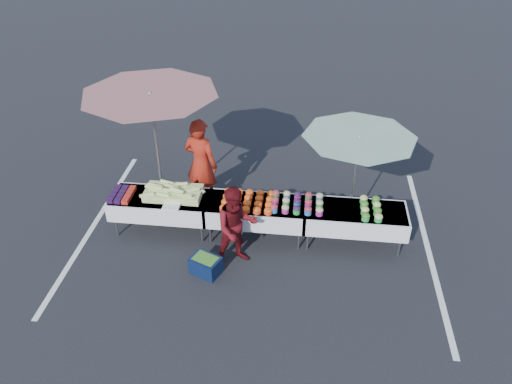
# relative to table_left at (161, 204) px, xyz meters

# --- Properties ---
(ground) EXTENTS (80.00, 80.00, 0.00)m
(ground) POSITION_rel_table_left_xyz_m (1.80, 0.00, -0.58)
(ground) COLOR black
(stripe_left) EXTENTS (0.10, 5.00, 0.00)m
(stripe_left) POSITION_rel_table_left_xyz_m (-1.40, 0.00, -0.58)
(stripe_left) COLOR silver
(stripe_left) RESTS_ON ground
(stripe_right) EXTENTS (0.10, 5.00, 0.00)m
(stripe_right) POSITION_rel_table_left_xyz_m (5.00, 0.00, -0.58)
(stripe_right) COLOR silver
(stripe_right) RESTS_ON ground
(table_left) EXTENTS (1.86, 0.81, 0.75)m
(table_left) POSITION_rel_table_left_xyz_m (0.00, 0.00, 0.00)
(table_left) COLOR white
(table_left) RESTS_ON ground
(table_center) EXTENTS (1.86, 0.81, 0.75)m
(table_center) POSITION_rel_table_left_xyz_m (1.80, 0.00, 0.00)
(table_center) COLOR white
(table_center) RESTS_ON ground
(table_right) EXTENTS (1.86, 0.81, 0.75)m
(table_right) POSITION_rel_table_left_xyz_m (3.60, 0.00, 0.00)
(table_right) COLOR white
(table_right) RESTS_ON ground
(berry_punnets) EXTENTS (0.40, 0.54, 0.08)m
(berry_punnets) POSITION_rel_table_left_xyz_m (-0.71, -0.06, 0.21)
(berry_punnets) COLOR black
(berry_punnets) RESTS_ON table_left
(corn_pile) EXTENTS (1.16, 0.57, 0.26)m
(corn_pile) POSITION_rel_table_left_xyz_m (0.25, 0.05, 0.26)
(corn_pile) COLOR #BCC163
(corn_pile) RESTS_ON table_left
(plastic_bags) EXTENTS (0.30, 0.25, 0.05)m
(plastic_bags) POSITION_rel_table_left_xyz_m (0.30, -0.30, 0.19)
(plastic_bags) COLOR white
(plastic_bags) RESTS_ON table_left
(carrot_bowls) EXTENTS (0.95, 0.69, 0.11)m
(carrot_bowls) POSITION_rel_table_left_xyz_m (1.65, -0.01, 0.22)
(carrot_bowls) COLOR #E34219
(carrot_bowls) RESTS_ON table_center
(potato_cups) EXTENTS (0.94, 0.58, 0.16)m
(potato_cups) POSITION_rel_table_left_xyz_m (2.55, 0.00, 0.25)
(potato_cups) COLOR #2668B2
(potato_cups) RESTS_ON table_right
(bean_baskets) EXTENTS (0.36, 0.68, 0.15)m
(bean_baskets) POSITION_rel_table_left_xyz_m (3.86, -0.01, 0.24)
(bean_baskets) COLOR green
(bean_baskets) RESTS_ON table_right
(vendor) EXTENTS (0.82, 0.67, 1.94)m
(vendor) POSITION_rel_table_left_xyz_m (0.60, 0.90, 0.39)
(vendor) COLOR #9E2012
(vendor) RESTS_ON ground
(customer) EXTENTS (0.92, 0.83, 1.54)m
(customer) POSITION_rel_table_left_xyz_m (1.55, -0.75, 0.19)
(customer) COLOR #580D12
(customer) RESTS_ON ground
(umbrella_left) EXTENTS (2.62, 2.62, 2.56)m
(umbrella_left) POSITION_rel_table_left_xyz_m (-0.17, 0.66, 1.73)
(umbrella_left) COLOR black
(umbrella_left) RESTS_ON ground
(umbrella_right) EXTENTS (2.15, 2.15, 2.04)m
(umbrella_right) POSITION_rel_table_left_xyz_m (3.54, 0.40, 1.27)
(umbrella_right) COLOR black
(umbrella_right) RESTS_ON ground
(storage_bin) EXTENTS (0.60, 0.53, 0.32)m
(storage_bin) POSITION_rel_table_left_xyz_m (1.06, -1.11, -0.42)
(storage_bin) COLOR #0A1736
(storage_bin) RESTS_ON ground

